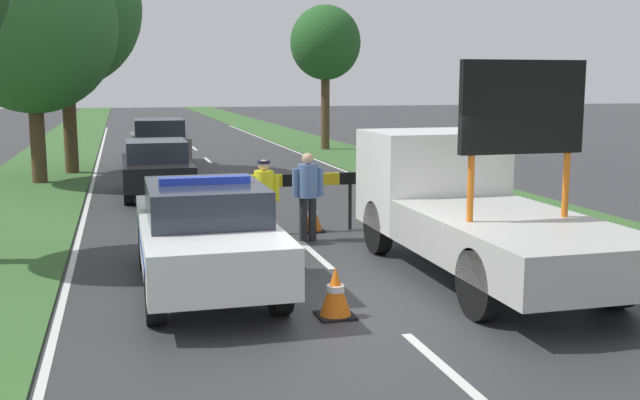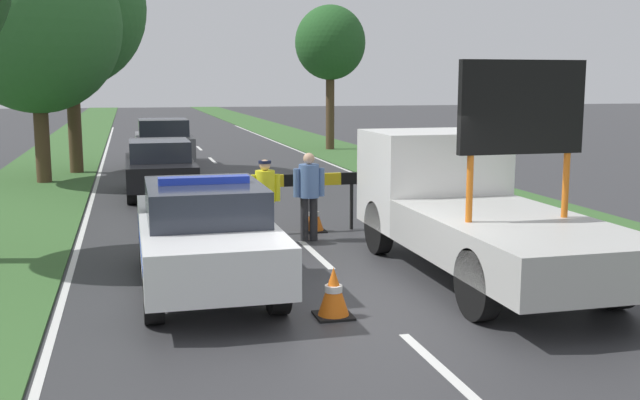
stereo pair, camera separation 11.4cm
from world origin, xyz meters
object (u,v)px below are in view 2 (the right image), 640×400
object	(u,v)px
police_officer	(265,194)
roadside_tree_near_right	(35,24)
road_barrier	(284,184)
roadside_tree_mid_left	(330,44)
pedestrian_civilian	(309,190)
queued_car_suv_grey	(163,142)
police_car	(204,233)
traffic_cone_near_truck	(159,232)
traffic_cone_near_police	(314,216)
roadside_tree_near_left	(69,8)
work_truck	(468,205)
queued_car_sedan_black	(160,167)
traffic_cone_centre_front	(334,292)

from	to	relation	value
police_officer	roadside_tree_near_right	xyz separation A→B (m)	(-4.80, 9.84, 3.63)
road_barrier	roadside_tree_mid_left	xyz separation A→B (m)	(5.63, 17.35, 3.59)
road_barrier	roadside_tree_mid_left	bearing A→B (deg)	72.05
pedestrian_civilian	queued_car_suv_grey	xyz separation A→B (m)	(-2.01, 13.64, -0.12)
roadside_tree_near_right	roadside_tree_mid_left	size ratio (longest dim) A/B	1.15
police_car	traffic_cone_near_truck	world-z (taller)	police_car
traffic_cone_near_police	road_barrier	bearing A→B (deg)	177.11
road_barrier	traffic_cone_near_truck	bearing A→B (deg)	-158.86
roadside_tree_near_left	work_truck	bearing A→B (deg)	-65.41
roadside_tree_near_right	roadside_tree_mid_left	bearing A→B (deg)	37.57
police_car	road_barrier	bearing A→B (deg)	65.06
roadside_tree_near_right	roadside_tree_mid_left	world-z (taller)	roadside_tree_near_right
police_officer	queued_car_suv_grey	xyz separation A→B (m)	(-1.17, 13.72, -0.08)
pedestrian_civilian	roadside_tree_near_left	size ratio (longest dim) A/B	0.21
work_truck	pedestrian_civilian	xyz separation A→B (m)	(-1.90, 2.73, -0.07)
queued_car_sedan_black	queued_car_suv_grey	world-z (taller)	queued_car_suv_grey
traffic_cone_near_police	roadside_tree_near_right	size ratio (longest dim) A/B	0.09
road_barrier	traffic_cone_near_truck	world-z (taller)	road_barrier
queued_car_sedan_black	police_car	bearing A→B (deg)	91.50
roadside_tree_mid_left	roadside_tree_near_left	bearing A→B (deg)	-148.90
roadside_tree_near_left	queued_car_sedan_black	bearing A→B (deg)	-66.70
roadside_tree_near_left	traffic_cone_centre_front	bearing A→B (deg)	-76.13
roadside_tree_near_left	roadside_tree_mid_left	xyz separation A→B (m)	(10.20, 6.15, -0.69)
police_officer	pedestrian_civilian	bearing A→B (deg)	-174.56
queued_car_sedan_black	road_barrier	bearing A→B (deg)	111.03
traffic_cone_near_truck	roadside_tree_near_right	world-z (taller)	roadside_tree_near_right
police_car	roadside_tree_mid_left	distance (m)	22.62
road_barrier	traffic_cone_near_police	bearing A→B (deg)	-2.86
road_barrier	roadside_tree_near_left	size ratio (longest dim) A/B	0.45
police_car	traffic_cone_near_police	size ratio (longest dim) A/B	7.67
traffic_cone_centre_front	queued_car_suv_grey	world-z (taller)	queued_car_suv_grey
pedestrian_civilian	roadside_tree_near_right	bearing A→B (deg)	139.41
queued_car_suv_grey	pedestrian_civilian	bearing A→B (deg)	98.38
queued_car_suv_grey	police_car	bearing A→B (deg)	89.32
work_truck	traffic_cone_near_police	world-z (taller)	work_truck
police_officer	traffic_cone_near_police	bearing A→B (deg)	-141.26
roadside_tree_near_left	queued_car_suv_grey	bearing A→B (deg)	29.00
police_car	pedestrian_civilian	world-z (taller)	pedestrian_civilian
police_officer	roadside_tree_near_left	bearing A→B (deg)	-71.25
work_truck	police_officer	distance (m)	3.82
roadside_tree_near_right	work_truck	bearing A→B (deg)	-58.91
police_car	roadside_tree_near_right	xyz separation A→B (m)	(-3.43, 12.56, 3.74)
pedestrian_civilian	queued_car_sedan_black	bearing A→B (deg)	130.24
queued_car_suv_grey	roadside_tree_mid_left	distance (m)	9.40
roadside_tree_mid_left	road_barrier	bearing A→B (deg)	-107.98
roadside_tree_near_left	roadside_tree_mid_left	size ratio (longest dim) A/B	1.26
work_truck	roadside_tree_mid_left	world-z (taller)	roadside_tree_mid_left
police_car	queued_car_sedan_black	xyz separation A→B (m)	(-0.24, 9.22, -0.06)
police_car	road_barrier	size ratio (longest dim) A/B	1.37
work_truck	queued_car_sedan_black	size ratio (longest dim) A/B	1.41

